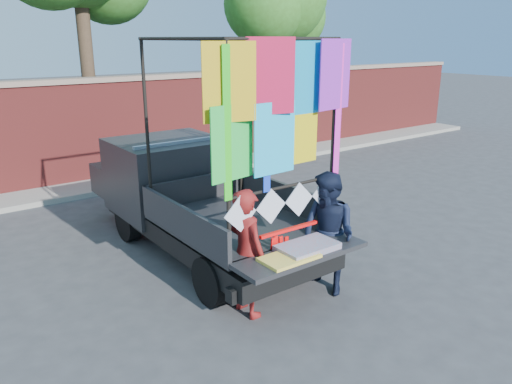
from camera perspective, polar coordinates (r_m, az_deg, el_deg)
ground at (r=7.36m, az=-3.09°, el=-11.52°), size 90.00×90.00×0.00m
brick_wall at (r=13.09m, az=-20.55°, el=6.39°), size 30.00×0.45×2.61m
curb at (r=12.71m, az=-19.04°, el=0.37°), size 30.00×1.20×0.12m
pickup_truck at (r=8.95m, az=-8.23°, el=-0.15°), size 2.24×5.64×3.55m
woman at (r=6.51m, az=-1.08°, el=-6.97°), size 0.45×0.65×1.74m
man at (r=7.14m, az=8.21°, el=-4.77°), size 0.74×0.91×1.77m
streamer_bundle at (r=6.73m, az=3.16°, el=-6.06°), size 0.97×0.06×0.67m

